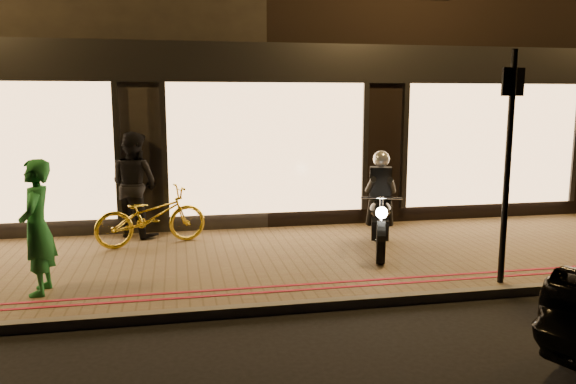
% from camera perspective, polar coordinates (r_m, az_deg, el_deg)
% --- Properties ---
extents(ground, '(90.00, 90.00, 0.00)m').
position_cam_1_polar(ground, '(6.87, 3.42, -12.00)').
color(ground, black).
rests_on(ground, ground).
extents(sidewalk, '(50.00, 4.00, 0.12)m').
position_cam_1_polar(sidewalk, '(8.70, 0.07, -6.92)').
color(sidewalk, brown).
rests_on(sidewalk, ground).
extents(kerb_stone, '(50.00, 0.14, 0.12)m').
position_cam_1_polar(kerb_stone, '(6.89, 3.32, -11.39)').
color(kerb_stone, '#59544C').
rests_on(kerb_stone, ground).
extents(red_kerb_lines, '(50.00, 0.26, 0.01)m').
position_cam_1_polar(red_kerb_lines, '(7.33, 2.33, -9.57)').
color(red_kerb_lines, maroon).
rests_on(red_kerb_lines, sidewalk).
extents(building_row, '(48.00, 10.11, 8.50)m').
position_cam_1_polar(building_row, '(15.36, -5.25, 15.90)').
color(building_row, black).
rests_on(building_row, ground).
extents(motorcycle, '(0.85, 1.87, 1.59)m').
position_cam_1_polar(motorcycle, '(8.94, 9.34, -2.14)').
color(motorcycle, black).
rests_on(motorcycle, sidewalk).
extents(sign_post, '(0.35, 0.10, 3.00)m').
position_cam_1_polar(sign_post, '(7.68, 21.48, 3.46)').
color(sign_post, black).
rests_on(sign_post, sidewalk).
extents(bicycle_gold, '(1.93, 1.12, 0.96)m').
position_cam_1_polar(bicycle_gold, '(9.52, -13.74, -2.41)').
color(bicycle_gold, gold).
rests_on(bicycle_gold, sidewalk).
extents(person_green, '(0.41, 0.61, 1.67)m').
position_cam_1_polar(person_green, '(7.53, -24.15, -3.30)').
color(person_green, '#1D7033').
rests_on(person_green, sidewalk).
extents(person_dark, '(1.13, 1.10, 1.84)m').
position_cam_1_polar(person_dark, '(10.12, -15.36, 0.74)').
color(person_dark, black).
rests_on(person_dark, sidewalk).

